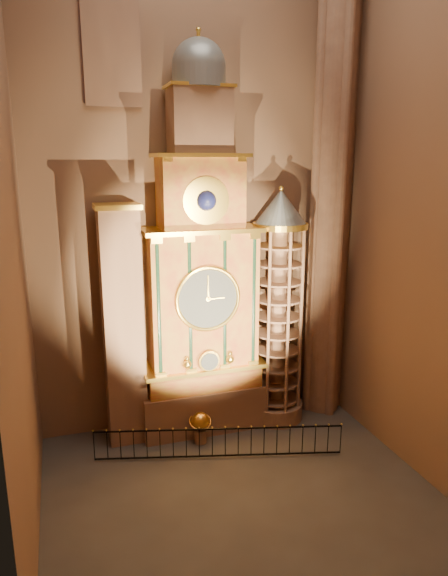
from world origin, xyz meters
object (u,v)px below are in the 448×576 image
object	(u,v)px
celestial_globe	(200,425)
iron_railing	(219,443)
astronomical_clock	(201,285)
portrait_tower	(123,326)
stair_turret	(278,311)

from	to	relation	value
celestial_globe	iron_railing	distance (m)	1.47
astronomical_clock	iron_railing	bearing A→B (deg)	-92.05
astronomical_clock	portrait_tower	size ratio (longest dim) A/B	1.64
astronomical_clock	iron_railing	xyz separation A→B (m)	(-0.10, -2.77, -5.98)
portrait_tower	celestial_globe	bearing A→B (deg)	-25.40
astronomical_clock	celestial_globe	size ratio (longest dim) A/B	11.94
stair_turret	celestial_globe	bearing A→B (deg)	-164.59
portrait_tower	celestial_globe	xyz separation A→B (m)	(2.91, -1.38, -4.31)
stair_turret	iron_railing	distance (m)	6.34
celestial_globe	astronomical_clock	bearing A→B (deg)	70.17
portrait_tower	iron_railing	xyz separation A→B (m)	(3.30, -2.79, -4.45)
stair_turret	portrait_tower	bearing A→B (deg)	177.67
stair_turret	celestial_globe	distance (m)	6.06
celestial_globe	iron_railing	bearing A→B (deg)	-74.45
astronomical_clock	stair_turret	size ratio (longest dim) A/B	1.55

